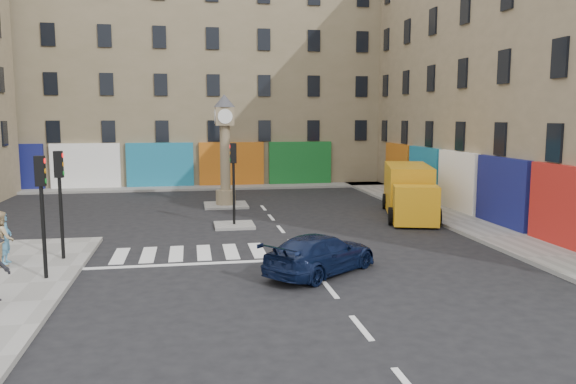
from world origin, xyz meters
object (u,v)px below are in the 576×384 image
object	(u,v)px
traffic_light_left_near	(42,197)
traffic_light_left_far	(60,187)
traffic_light_island	(234,170)
navy_sedan	(321,254)
yellow_van	(409,191)
pedestrian_tan	(1,238)
pedestrian_blue	(5,238)
clock_pillar	(225,143)

from	to	relation	value
traffic_light_left_near	traffic_light_left_far	xyz separation A→B (m)	(0.00, 2.40, 0.00)
traffic_light_island	navy_sedan	size ratio (longest dim) A/B	0.84
traffic_light_island	yellow_van	xyz separation A→B (m)	(8.98, 1.39, -1.34)
pedestrian_tan	pedestrian_blue	bearing A→B (deg)	-44.32
traffic_light_left_far	navy_sedan	world-z (taller)	traffic_light_left_far
navy_sedan	pedestrian_tan	distance (m)	10.45
traffic_light_island	pedestrian_blue	xyz separation A→B (m)	(-8.02, -5.81, -1.58)
traffic_light_island	pedestrian_tan	xyz separation A→B (m)	(-8.07, -5.99, -1.54)
traffic_light_left_near	pedestrian_blue	world-z (taller)	traffic_light_left_near
pedestrian_blue	yellow_van	bearing A→B (deg)	-68.00
clock_pillar	pedestrian_blue	bearing A→B (deg)	-124.19
clock_pillar	pedestrian_tan	bearing A→B (deg)	-123.95
traffic_light_left_far	pedestrian_tan	world-z (taller)	traffic_light_left_far
traffic_light_left_far	yellow_van	world-z (taller)	traffic_light_left_far
navy_sedan	traffic_light_left_near	bearing A→B (deg)	47.73
traffic_light_left_near	pedestrian_tan	world-z (taller)	traffic_light_left_near
traffic_light_left_far	pedestrian_tan	distance (m)	2.43
traffic_light_left_near	pedestrian_blue	size ratio (longest dim) A/B	2.14
clock_pillar	navy_sedan	size ratio (longest dim) A/B	1.39
traffic_light_left_near	clock_pillar	world-z (taller)	clock_pillar
yellow_van	pedestrian_blue	distance (m)	18.46
traffic_light_left_near	pedestrian_tan	bearing A→B (deg)	134.28
traffic_light_left_near	traffic_light_island	size ratio (longest dim) A/B	1.00
traffic_light_left_near	yellow_van	bearing A→B (deg)	31.03
traffic_light_left_far	pedestrian_blue	world-z (taller)	traffic_light_left_far
traffic_light_left_far	pedestrian_tan	xyz separation A→B (m)	(-1.77, -0.59, -1.57)
traffic_light_left_far	traffic_light_island	bearing A→B (deg)	40.60
traffic_light_island	pedestrian_blue	distance (m)	10.03
pedestrian_blue	pedestrian_tan	distance (m)	0.19
traffic_light_island	pedestrian_tan	world-z (taller)	traffic_light_island
traffic_light_island	yellow_van	bearing A→B (deg)	8.82
yellow_van	pedestrian_blue	xyz separation A→B (m)	(-17.00, -7.20, -0.24)
navy_sedan	pedestrian_blue	distance (m)	10.44
navy_sedan	pedestrian_blue	bearing A→B (deg)	37.23
clock_pillar	yellow_van	bearing A→B (deg)	-27.14
yellow_van	traffic_light_island	bearing A→B (deg)	-155.02
traffic_light_left_near	traffic_light_island	bearing A→B (deg)	51.07
traffic_light_left_far	traffic_light_island	world-z (taller)	traffic_light_left_far
yellow_van	pedestrian_tan	size ratio (longest dim) A/B	4.01
yellow_van	traffic_light_left_far	bearing A→B (deg)	-139.87
navy_sedan	yellow_van	distance (m)	11.81
traffic_light_island	pedestrian_tan	size ratio (longest dim) A/B	2.05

